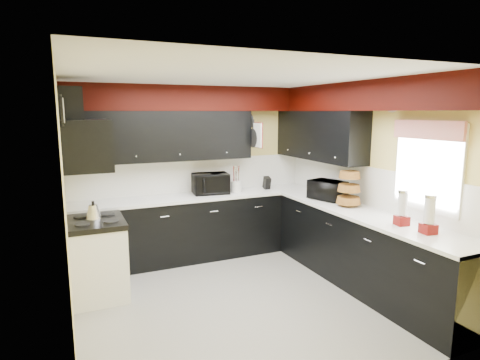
{
  "coord_description": "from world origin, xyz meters",
  "views": [
    {
      "loc": [
        -1.78,
        -3.98,
        2.14
      ],
      "look_at": [
        0.3,
        0.73,
        1.26
      ],
      "focal_mm": 30.0,
      "sensor_mm": 36.0,
      "label": 1
    }
  ],
  "objects_px": {
    "microwave": "(328,190)",
    "utensil_crock": "(236,187)",
    "kettle": "(94,212)",
    "knife_block": "(267,183)",
    "toaster_oven": "(211,184)"
  },
  "relations": [
    {
      "from": "microwave",
      "to": "kettle",
      "type": "height_order",
      "value": "microwave"
    },
    {
      "from": "utensil_crock",
      "to": "kettle",
      "type": "xyz_separation_m",
      "value": [
        -2.07,
        -0.63,
        -0.03
      ]
    },
    {
      "from": "microwave",
      "to": "utensil_crock",
      "type": "bearing_deg",
      "value": 27.19
    },
    {
      "from": "microwave",
      "to": "utensil_crock",
      "type": "height_order",
      "value": "microwave"
    },
    {
      "from": "toaster_oven",
      "to": "kettle",
      "type": "height_order",
      "value": "toaster_oven"
    },
    {
      "from": "toaster_oven",
      "to": "knife_block",
      "type": "distance_m",
      "value": 0.92
    },
    {
      "from": "kettle",
      "to": "utensil_crock",
      "type": "bearing_deg",
      "value": 17.01
    },
    {
      "from": "toaster_oven",
      "to": "knife_block",
      "type": "xyz_separation_m",
      "value": [
        0.92,
        -0.03,
        -0.05
      ]
    },
    {
      "from": "utensil_crock",
      "to": "knife_block",
      "type": "bearing_deg",
      "value": 4.34
    },
    {
      "from": "knife_block",
      "to": "kettle",
      "type": "relative_size",
      "value": 1.09
    },
    {
      "from": "knife_block",
      "to": "kettle",
      "type": "bearing_deg",
      "value": -159.36
    },
    {
      "from": "toaster_oven",
      "to": "kettle",
      "type": "bearing_deg",
      "value": -150.52
    },
    {
      "from": "microwave",
      "to": "knife_block",
      "type": "xyz_separation_m",
      "value": [
        -0.41,
        1.01,
        -0.04
      ]
    },
    {
      "from": "toaster_oven",
      "to": "microwave",
      "type": "bearing_deg",
      "value": -31.13
    },
    {
      "from": "utensil_crock",
      "to": "knife_block",
      "type": "height_order",
      "value": "knife_block"
    }
  ]
}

